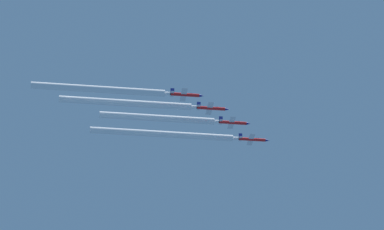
% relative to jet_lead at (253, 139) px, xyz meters
% --- Properties ---
extents(jet_lead, '(7.45, 10.85, 2.61)m').
position_rel_jet_lead_xyz_m(jet_lead, '(0.00, 0.00, 0.00)').
color(jet_lead, red).
extents(jet_second_echelon, '(7.45, 10.85, 2.61)m').
position_rel_jet_lead_xyz_m(jet_second_echelon, '(11.21, -8.22, -0.83)').
color(jet_second_echelon, red).
extents(jet_third_echelon, '(7.45, 10.85, 2.61)m').
position_rel_jet_lead_xyz_m(jet_third_echelon, '(21.42, -16.72, -2.35)').
color(jet_third_echelon, red).
extents(jet_fourth_echelon, '(7.45, 10.85, 2.61)m').
position_rel_jet_lead_xyz_m(jet_fourth_echelon, '(30.47, -26.02, -3.80)').
color(jet_fourth_echelon, red).
extents(smoke_trail_lead, '(2.15, 49.69, 2.15)m').
position_rel_jet_lead_xyz_m(smoke_trail_lead, '(0.00, -29.83, -0.03)').
color(smoke_trail_lead, white).
extents(smoke_trail_second_echelon, '(2.15, 38.78, 2.15)m').
position_rel_jet_lead_xyz_m(smoke_trail_second_echelon, '(11.21, -32.60, -0.86)').
color(smoke_trail_second_echelon, white).
extents(smoke_trail_third_echelon, '(2.15, 43.34, 2.15)m').
position_rel_jet_lead_xyz_m(smoke_trail_third_echelon, '(21.42, -43.37, -2.38)').
color(smoke_trail_third_echelon, white).
extents(smoke_trail_fourth_echelon, '(2.15, 42.57, 2.15)m').
position_rel_jet_lead_xyz_m(smoke_trail_fourth_echelon, '(30.47, -52.30, -3.83)').
color(smoke_trail_fourth_echelon, white).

